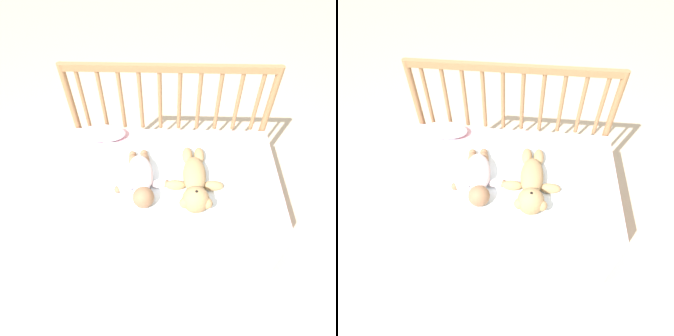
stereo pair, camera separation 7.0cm
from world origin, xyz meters
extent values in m
plane|color=#C6B293|center=(0.00, 0.00, 0.00)|extent=(12.00, 12.00, 0.00)
cube|color=#EDB7C6|center=(0.00, 0.00, 0.23)|extent=(1.12, 0.67, 0.46)
cylinder|color=#997047|center=(-0.54, 0.36, 0.43)|extent=(0.04, 0.04, 0.86)
cylinder|color=#997047|center=(0.54, 0.36, 0.43)|extent=(0.04, 0.04, 0.86)
cube|color=#997047|center=(0.00, 0.36, 0.84)|extent=(1.09, 0.03, 0.04)
cylinder|color=#997047|center=(-0.47, 0.36, 0.64)|extent=(0.02, 0.02, 0.37)
cylinder|color=#997047|center=(-0.37, 0.36, 0.64)|extent=(0.02, 0.02, 0.37)
cylinder|color=#997047|center=(-0.26, 0.36, 0.64)|extent=(0.02, 0.02, 0.37)
cylinder|color=#997047|center=(-0.16, 0.36, 0.64)|extent=(0.02, 0.02, 0.37)
cylinder|color=#997047|center=(-0.05, 0.36, 0.64)|extent=(0.02, 0.02, 0.37)
cylinder|color=#997047|center=(0.05, 0.36, 0.64)|extent=(0.02, 0.02, 0.37)
cylinder|color=#997047|center=(0.16, 0.36, 0.64)|extent=(0.02, 0.02, 0.37)
cylinder|color=#997047|center=(0.26, 0.36, 0.64)|extent=(0.02, 0.02, 0.37)
cylinder|color=#997047|center=(0.37, 0.36, 0.64)|extent=(0.02, 0.02, 0.37)
cylinder|color=#997047|center=(0.47, 0.36, 0.64)|extent=(0.02, 0.02, 0.37)
cube|color=white|center=(0.01, -0.04, 0.46)|extent=(0.76, 0.51, 0.01)
ellipsoid|color=tan|center=(0.13, -0.04, 0.50)|extent=(0.11, 0.22, 0.09)
sphere|color=tan|center=(0.13, -0.20, 0.52)|extent=(0.13, 0.13, 0.13)
sphere|color=tan|center=(0.13, -0.20, 0.55)|extent=(0.05, 0.05, 0.05)
sphere|color=black|center=(0.13, -0.20, 0.58)|extent=(0.02, 0.02, 0.02)
sphere|color=tan|center=(0.18, -0.22, 0.52)|extent=(0.05, 0.05, 0.05)
sphere|color=tan|center=(0.08, -0.22, 0.52)|extent=(0.05, 0.05, 0.05)
ellipsoid|color=tan|center=(0.22, -0.09, 0.48)|extent=(0.10, 0.05, 0.05)
ellipsoid|color=tan|center=(0.04, -0.09, 0.48)|extent=(0.10, 0.05, 0.05)
ellipsoid|color=tan|center=(0.16, 0.11, 0.48)|extent=(0.05, 0.11, 0.05)
ellipsoid|color=tan|center=(0.10, 0.11, 0.48)|extent=(0.05, 0.11, 0.05)
ellipsoid|color=white|center=(-0.13, -0.04, 0.51)|extent=(0.16, 0.24, 0.10)
sphere|color=#936B4C|center=(-0.11, -0.19, 0.51)|extent=(0.10, 0.10, 0.10)
ellipsoid|color=white|center=(-0.04, -0.08, 0.48)|extent=(0.10, 0.06, 0.04)
ellipsoid|color=white|center=(-0.21, -0.11, 0.48)|extent=(0.10, 0.06, 0.04)
sphere|color=#936B4C|center=(-0.01, -0.08, 0.48)|extent=(0.04, 0.04, 0.04)
sphere|color=#936B4C|center=(-0.24, -0.12, 0.48)|extent=(0.04, 0.04, 0.04)
ellipsoid|color=#936B4C|center=(-0.12, 0.07, 0.48)|extent=(0.06, 0.10, 0.05)
ellipsoid|color=#936B4C|center=(-0.18, 0.06, 0.48)|extent=(0.06, 0.10, 0.05)
sphere|color=#936B4C|center=(-0.13, 0.12, 0.48)|extent=(0.04, 0.04, 0.04)
sphere|color=#936B4C|center=(-0.19, 0.11, 0.48)|extent=(0.04, 0.04, 0.04)
ellipsoid|color=silver|center=(-0.37, 0.26, 0.49)|extent=(0.26, 0.13, 0.06)
camera|label=1|loc=(0.03, -0.97, 1.64)|focal=32.00mm
camera|label=2|loc=(0.09, -0.97, 1.64)|focal=32.00mm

